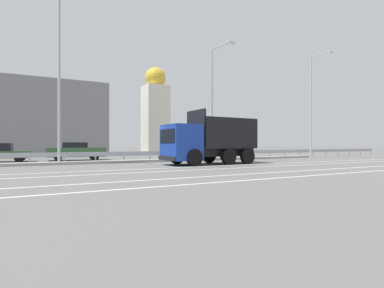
{
  "coord_description": "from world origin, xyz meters",
  "views": [
    {
      "loc": [
        -8.34,
        -18.91,
        1.33
      ],
      "look_at": [
        2.08,
        0.39,
        1.35
      ],
      "focal_mm": 28.0,
      "sensor_mm": 36.0,
      "label": 1
    }
  ],
  "objects_px": {
    "street_lamp_2": "(213,97)",
    "parked_car_3": "(76,151)",
    "street_lamp_3": "(312,101)",
    "parked_car_2": "(0,153)",
    "median_road_sign": "(241,145)",
    "church_tower": "(155,111)",
    "street_lamp_1": "(59,74)",
    "dump_truck": "(200,144)"
  },
  "relations": [
    {
      "from": "parked_car_3",
      "to": "street_lamp_2",
      "type": "bearing_deg",
      "value": 65.44
    },
    {
      "from": "parked_car_2",
      "to": "street_lamp_3",
      "type": "bearing_deg",
      "value": 83.42
    },
    {
      "from": "dump_truck",
      "to": "parked_car_3",
      "type": "xyz_separation_m",
      "value": [
        -6.55,
        9.3,
        -0.56
      ]
    },
    {
      "from": "street_lamp_2",
      "to": "church_tower",
      "type": "bearing_deg",
      "value": 80.72
    },
    {
      "from": "dump_truck",
      "to": "street_lamp_3",
      "type": "height_order",
      "value": "street_lamp_3"
    },
    {
      "from": "median_road_sign",
      "to": "parked_car_3",
      "type": "distance_m",
      "value": 14.19
    },
    {
      "from": "median_road_sign",
      "to": "street_lamp_2",
      "type": "height_order",
      "value": "street_lamp_2"
    },
    {
      "from": "street_lamp_3",
      "to": "parked_car_2",
      "type": "bearing_deg",
      "value": 168.54
    },
    {
      "from": "street_lamp_1",
      "to": "church_tower",
      "type": "relative_size",
      "value": 0.76
    },
    {
      "from": "street_lamp_2",
      "to": "parked_car_3",
      "type": "relative_size",
      "value": 2.05
    },
    {
      "from": "parked_car_3",
      "to": "street_lamp_3",
      "type": "bearing_deg",
      "value": 78.81
    },
    {
      "from": "street_lamp_2",
      "to": "street_lamp_3",
      "type": "bearing_deg",
      "value": -1.0
    },
    {
      "from": "dump_truck",
      "to": "parked_car_2",
      "type": "distance_m",
      "value": 15.18
    },
    {
      "from": "dump_truck",
      "to": "street_lamp_3",
      "type": "xyz_separation_m",
      "value": [
        15.48,
        3.84,
        4.44
      ]
    },
    {
      "from": "street_lamp_3",
      "to": "church_tower",
      "type": "height_order",
      "value": "church_tower"
    },
    {
      "from": "parked_car_2",
      "to": "dump_truck",
      "type": "bearing_deg",
      "value": 56.6
    },
    {
      "from": "median_road_sign",
      "to": "street_lamp_3",
      "type": "relative_size",
      "value": 0.22
    },
    {
      "from": "dump_truck",
      "to": "church_tower",
      "type": "height_order",
      "value": "church_tower"
    },
    {
      "from": "parked_car_3",
      "to": "church_tower",
      "type": "relative_size",
      "value": 0.32
    },
    {
      "from": "dump_truck",
      "to": "parked_car_3",
      "type": "bearing_deg",
      "value": 33.93
    },
    {
      "from": "parked_car_3",
      "to": "church_tower",
      "type": "height_order",
      "value": "church_tower"
    },
    {
      "from": "street_lamp_2",
      "to": "median_road_sign",
      "type": "bearing_deg",
      "value": 2.29
    },
    {
      "from": "median_road_sign",
      "to": "street_lamp_2",
      "type": "bearing_deg",
      "value": -177.71
    },
    {
      "from": "street_lamp_3",
      "to": "parked_car_2",
      "type": "height_order",
      "value": "street_lamp_3"
    },
    {
      "from": "street_lamp_2",
      "to": "parked_car_3",
      "type": "xyz_separation_m",
      "value": [
        -10.18,
        5.25,
        -4.52
      ]
    },
    {
      "from": "dump_truck",
      "to": "median_road_sign",
      "type": "distance_m",
      "value": 7.87
    },
    {
      "from": "median_road_sign",
      "to": "church_tower",
      "type": "relative_size",
      "value": 0.17
    },
    {
      "from": "parked_car_2",
      "to": "street_lamp_2",
      "type": "bearing_deg",
      "value": 75.89
    },
    {
      "from": "street_lamp_1",
      "to": "parked_car_2",
      "type": "relative_size",
      "value": 2.54
    },
    {
      "from": "median_road_sign",
      "to": "church_tower",
      "type": "height_order",
      "value": "church_tower"
    },
    {
      "from": "parked_car_2",
      "to": "church_tower",
      "type": "height_order",
      "value": "church_tower"
    },
    {
      "from": "church_tower",
      "to": "parked_car_3",
      "type": "bearing_deg",
      "value": -128.57
    },
    {
      "from": "dump_truck",
      "to": "street_lamp_1",
      "type": "xyz_separation_m",
      "value": [
        -8.24,
        3.94,
        4.6
      ]
    },
    {
      "from": "street_lamp_2",
      "to": "street_lamp_1",
      "type": "bearing_deg",
      "value": -179.47
    },
    {
      "from": "street_lamp_2",
      "to": "parked_car_3",
      "type": "distance_m",
      "value": 12.32
    },
    {
      "from": "street_lamp_1",
      "to": "parked_car_2",
      "type": "xyz_separation_m",
      "value": [
        -3.66,
        5.46,
        -5.21
      ]
    },
    {
      "from": "parked_car_3",
      "to": "street_lamp_1",
      "type": "bearing_deg",
      "value": -14.82
    },
    {
      "from": "median_road_sign",
      "to": "church_tower",
      "type": "bearing_deg",
      "value": 88.33
    },
    {
      "from": "dump_truck",
      "to": "parked_car_2",
      "type": "relative_size",
      "value": 1.54
    },
    {
      "from": "median_road_sign",
      "to": "street_lamp_1",
      "type": "bearing_deg",
      "value": -179.11
    },
    {
      "from": "street_lamp_1",
      "to": "street_lamp_3",
      "type": "relative_size",
      "value": 1.04
    },
    {
      "from": "dump_truck",
      "to": "parked_car_2",
      "type": "xyz_separation_m",
      "value": [
        -11.91,
        9.4,
        -0.62
      ]
    }
  ]
}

